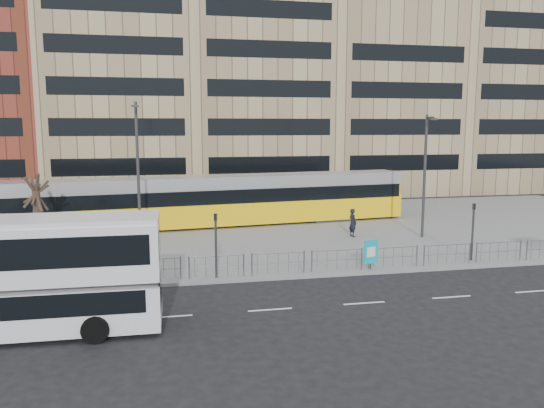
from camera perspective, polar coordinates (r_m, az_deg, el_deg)
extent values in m
plane|color=black|center=(25.85, 2.44, -8.06)|extent=(120.00, 120.00, 0.00)
cube|color=slate|center=(37.26, -1.99, -2.81)|extent=(64.00, 24.00, 0.15)
cube|color=gray|center=(25.87, 2.41, -7.87)|extent=(64.00, 0.25, 0.17)
cube|color=tan|center=(58.30, -15.71, 11.73)|extent=(14.00, 16.00, 22.00)
cube|color=tan|center=(59.09, -1.73, 12.96)|extent=(14.00, 16.00, 24.00)
cube|color=tan|center=(62.89, 11.20, 11.17)|extent=(14.00, 16.00, 21.00)
cube|color=tan|center=(69.50, 22.16, 11.26)|extent=(14.00, 16.00, 23.00)
cylinder|color=gray|center=(26.53, 6.41, -4.99)|extent=(32.00, 0.05, 0.05)
cylinder|color=gray|center=(26.65, 6.39, -6.03)|extent=(32.00, 0.04, 0.04)
cube|color=white|center=(22.46, 7.45, -10.69)|extent=(62.00, 0.12, 0.01)
cube|color=silver|center=(21.02, -26.44, -10.03)|extent=(10.49, 2.62, 1.61)
cube|color=silver|center=(20.51, -26.81, -4.72)|extent=(10.49, 2.62, 1.99)
cube|color=silver|center=(20.31, -27.00, -1.84)|extent=(10.49, 2.52, 0.28)
cube|color=black|center=(20.78, -25.24, -9.06)|extent=(8.59, 2.62, 0.81)
cube|color=black|center=(20.47, -26.84, -4.20)|extent=(9.92, 2.65, 1.04)
cylinder|color=black|center=(19.43, -18.49, -12.70)|extent=(0.96, 0.30, 0.95)
cylinder|color=black|center=(21.69, -17.59, -10.42)|extent=(0.96, 0.30, 0.95)
cube|color=yellow|center=(38.32, -7.44, -0.86)|extent=(30.77, 6.24, 1.75)
cube|color=black|center=(38.15, -7.48, 0.92)|extent=(30.34, 6.23, 0.98)
cube|color=#BBBBC0|center=(38.04, -7.50, 2.31)|extent=(30.75, 6.01, 0.88)
cube|color=yellow|center=(43.27, 12.01, 1.04)|extent=(1.58, 2.59, 2.84)
cylinder|color=#2D2D30|center=(38.20, -7.47, 0.35)|extent=(2.88, 2.88, 3.28)
cube|color=#2D2D30|center=(41.32, 6.13, -1.24)|extent=(3.56, 3.10, 0.55)
cube|color=#2D2D30|center=(38.00, -22.20, -2.68)|extent=(3.56, 3.10, 0.55)
cylinder|color=#2D2D30|center=(27.28, 10.56, -6.11)|extent=(0.06, 0.06, 0.80)
cube|color=#0CA7B7|center=(27.16, 10.59, -5.08)|extent=(0.80, 0.24, 1.21)
cube|color=white|center=(27.13, 10.62, -5.10)|extent=(0.49, 0.12, 0.50)
imported|color=black|center=(34.89, 8.67, -2.00)|extent=(0.58, 0.76, 1.85)
cylinder|color=#2D2D30|center=(25.30, -6.05, -4.60)|extent=(0.12, 0.12, 3.00)
imported|color=#2D2D30|center=(25.08, -6.09, -2.15)|extent=(0.21, 0.23, 1.00)
cylinder|color=#2D2D30|center=(30.32, 20.77, -2.93)|extent=(0.12, 0.12, 3.00)
imported|color=#2D2D30|center=(30.13, 20.88, -0.88)|extent=(0.21, 0.24, 1.00)
cylinder|color=#2D2D30|center=(33.39, -14.20, 3.23)|extent=(0.18, 0.18, 8.61)
cylinder|color=#2D2D30|center=(32.89, -14.50, 10.31)|extent=(0.14, 0.90, 0.14)
cube|color=#2D2D30|center=(32.43, -14.53, 10.16)|extent=(0.45, 0.20, 0.12)
cylinder|color=#2D2D30|center=(35.37, 16.09, 2.84)|extent=(0.18, 0.18, 7.88)
cylinder|color=#2D2D30|center=(34.87, 16.64, 8.90)|extent=(0.14, 0.90, 0.14)
cube|color=#2D2D30|center=(34.47, 16.99, 8.73)|extent=(0.45, 0.20, 0.12)
cylinder|color=black|center=(33.10, -23.87, -1.71)|extent=(0.44, 0.44, 3.54)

